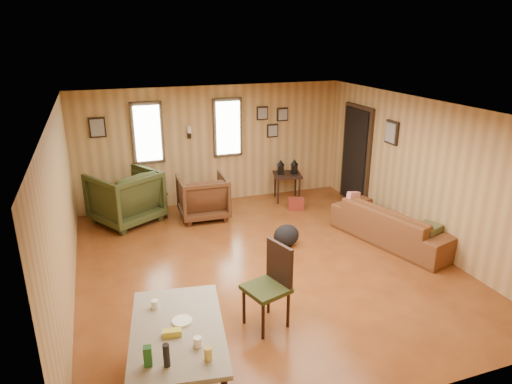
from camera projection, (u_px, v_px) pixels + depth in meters
room at (269, 184)px, 6.93m from camera, size 5.54×6.04×2.44m
sofa at (395, 218)px, 7.67m from camera, size 1.21×2.27×0.85m
recliner_brown at (203, 195)px, 8.68m from camera, size 0.92×0.86×0.92m
recliner_green at (125, 194)px, 8.42m from camera, size 1.43×1.41×1.10m
end_table at (154, 199)px, 8.77m from camera, size 0.50×0.46×0.63m
side_table at (287, 173)px, 9.53m from camera, size 0.67×0.67×0.89m
cooler at (296, 204)px, 9.20m from camera, size 0.37×0.31×0.22m
backpack at (286, 236)px, 7.58m from camera, size 0.48×0.38×0.38m
sofa_pillows at (391, 216)px, 7.58m from camera, size 0.96×1.66×0.34m
dining_table at (178, 335)px, 4.32m from camera, size 1.08×1.56×0.95m
dining_chair at (271, 281)px, 5.44m from camera, size 0.59×0.59×1.04m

